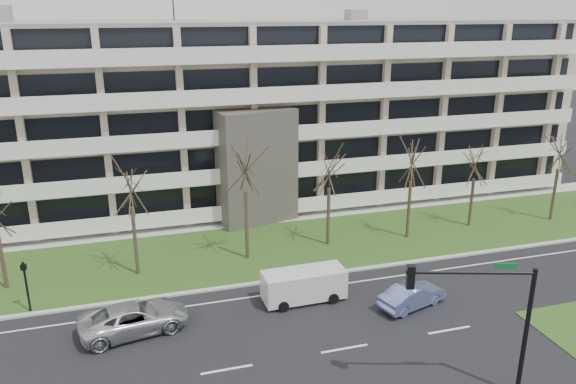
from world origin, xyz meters
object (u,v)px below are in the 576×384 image
object	(u,v)px
traffic_signal	(486,312)
blue_sedan	(412,296)
pedestrian_signal	(26,280)
silver_pickup	(134,318)
white_van	(305,283)

from	to	relation	value
traffic_signal	blue_sedan	bearing A→B (deg)	100.45
blue_sedan	pedestrian_signal	world-z (taller)	pedestrian_signal
silver_pickup	blue_sedan	bearing A→B (deg)	-107.18
traffic_signal	pedestrian_signal	world-z (taller)	traffic_signal
blue_sedan	traffic_signal	xyz separation A→B (m)	(-0.92, -7.68, 3.44)
blue_sedan	traffic_signal	world-z (taller)	traffic_signal
silver_pickup	traffic_signal	size ratio (longest dim) A/B	0.89
pedestrian_signal	blue_sedan	bearing A→B (deg)	-5.36
traffic_signal	pedestrian_signal	bearing A→B (deg)	163.71
blue_sedan	traffic_signal	size ratio (longest dim) A/B	0.65
traffic_signal	white_van	bearing A→B (deg)	132.27
silver_pickup	white_van	xyz separation A→B (m)	(9.67, 0.62, 0.33)
silver_pickup	pedestrian_signal	size ratio (longest dim) A/B	1.84
white_van	pedestrian_signal	size ratio (longest dim) A/B	1.58
blue_sedan	pedestrian_signal	distance (m)	21.71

